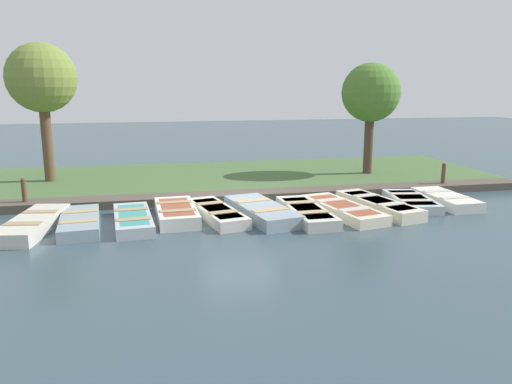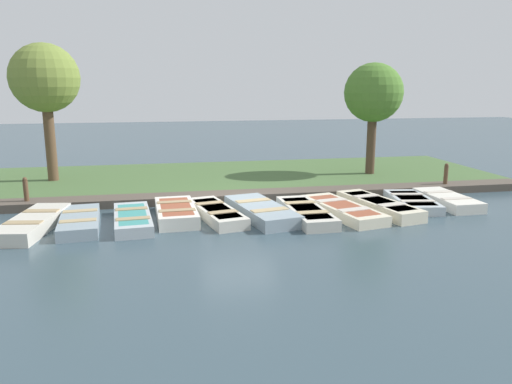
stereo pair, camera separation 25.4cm
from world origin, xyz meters
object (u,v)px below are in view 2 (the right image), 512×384
Objects in this scene: rowboat_4 at (216,213)px; mooring_post_near at (26,193)px; rowboat_2 at (133,219)px; rowboat_9 at (412,202)px; rowboat_8 at (378,205)px; rowboat_5 at (261,211)px; rowboat_6 at (306,212)px; mooring_post_far at (446,177)px; rowboat_7 at (342,209)px; park_tree_far_left at (45,80)px; rowboat_3 at (176,212)px; rowboat_0 at (33,223)px; rowboat_1 at (80,221)px; park_tree_left at (373,94)px; rowboat_10 at (447,200)px.

mooring_post_near is at bearing -123.28° from rowboat_4.
rowboat_2 is 9.28m from rowboat_9.
rowboat_5 is at bearing -102.08° from rowboat_8.
mooring_post_far reaches higher than rowboat_6.
rowboat_2 is 0.93× the size of rowboat_4.
rowboat_5 is 3.35× the size of mooring_post_near.
rowboat_5 reaches higher than rowboat_9.
rowboat_5 is at bearing -105.90° from rowboat_7.
rowboat_2 is at bearing 27.31° from park_tree_far_left.
park_tree_far_left reaches higher than mooring_post_near.
rowboat_0 is at bearing -86.32° from rowboat_3.
park_tree_far_left reaches higher than rowboat_3.
mooring_post_far reaches higher than rowboat_1.
rowboat_1 is 13.38m from park_tree_left.
mooring_post_far is (-2.67, 5.22, 0.38)m from rowboat_7.
rowboat_5 is 1.07× the size of rowboat_6.
rowboat_9 is (-0.46, 9.27, -0.01)m from rowboat_2.
rowboat_10 is at bearing -29.62° from mooring_post_far.
rowboat_6 is 2.59m from rowboat_8.
rowboat_3 is 0.59× the size of park_tree_left.
rowboat_9 is 2.66× the size of mooring_post_near.
park_tree_left is (-5.80, 10.04, 3.50)m from rowboat_2.
rowboat_5 is 1.30× the size of rowboat_10.
mooring_post_near reaches higher than rowboat_8.
rowboat_3 is 5.27m from rowboat_7.
rowboat_7 is 1.32× the size of rowboat_10.
rowboat_8 is 3.38× the size of mooring_post_near.
mooring_post_near is (-2.67, -10.08, 0.38)m from rowboat_7.
mooring_post_far is (-2.32, 9.24, 0.37)m from rowboat_4.
park_tree_far_left is at bearing -94.15° from park_tree_left.
mooring_post_near is (-2.55, -3.54, 0.38)m from rowboat_2.
rowboat_7 is 0.74× the size of park_tree_left.
rowboat_8 is at bearing -57.63° from mooring_post_far.
rowboat_5 is (0.32, 2.63, -0.01)m from rowboat_3.
rowboat_1 is at bearing -79.17° from mooring_post_far.
rowboat_7 is (-0.15, 1.26, -0.01)m from rowboat_6.
park_tree_left is at bearing 111.28° from rowboat_1.
rowboat_8 reaches higher than rowboat_9.
park_tree_far_left is at bearing -132.60° from rowboat_8.
rowboat_4 is 9.79m from park_tree_far_left.
rowboat_0 is 1.03× the size of rowboat_6.
rowboat_2 is 1.08× the size of rowboat_3.
park_tree_left reaches higher than rowboat_0.
mooring_post_near reaches higher than rowboat_1.
rowboat_5 reaches higher than rowboat_4.
rowboat_3 is at bearing 36.93° from park_tree_far_left.
rowboat_6 is 9.27m from mooring_post_near.
rowboat_9 is (-0.39, 1.41, -0.03)m from rowboat_8.
rowboat_3 is at bearing -109.99° from rowboat_4.
rowboat_9 is 6.43m from park_tree_left.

